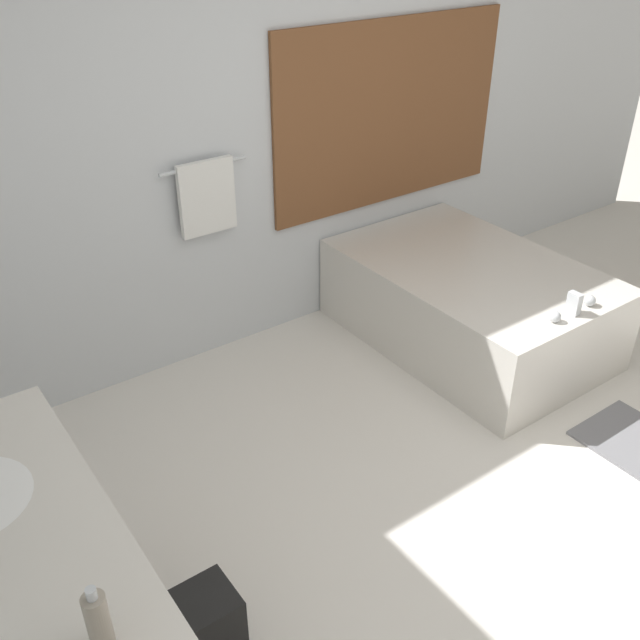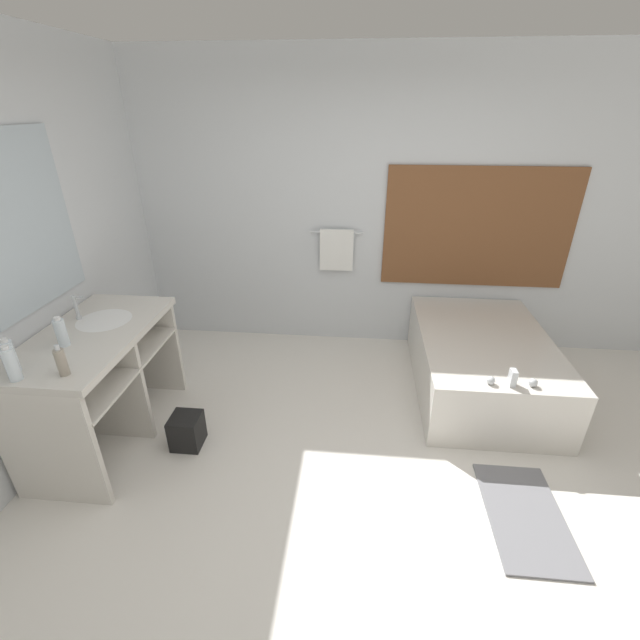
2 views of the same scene
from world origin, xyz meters
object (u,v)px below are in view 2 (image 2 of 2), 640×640
object	(u,v)px
bathtub	(481,360)
water_bottle_3	(61,332)
water_bottle_1	(10,357)
soap_dispenser	(61,362)
waste_bin	(187,431)
water_bottle_2	(11,364)

from	to	relation	value
bathtub	water_bottle_3	xyz separation A→B (m)	(-2.90, -1.05, 0.68)
water_bottle_1	soap_dispenser	bearing A→B (deg)	-0.09
soap_dispenser	waste_bin	size ratio (longest dim) A/B	0.76
water_bottle_1	water_bottle_3	distance (m)	0.32
soap_dispenser	water_bottle_3	bearing A→B (deg)	123.71
waste_bin	bathtub	bearing A→B (deg)	22.27
water_bottle_2	waste_bin	bearing A→B (deg)	37.00
water_bottle_1	water_bottle_3	bearing A→B (deg)	72.79
bathtub	waste_bin	bearing A→B (deg)	-157.73
bathtub	water_bottle_1	bearing A→B (deg)	-155.66
water_bottle_3	soap_dispenser	bearing A→B (deg)	-56.29
bathtub	soap_dispenser	distance (m)	3.09
water_bottle_3	soap_dispenser	distance (m)	0.37
soap_dispenser	waste_bin	xyz separation A→B (m)	(0.43, 0.43, -0.83)
soap_dispenser	water_bottle_2	bearing A→B (deg)	-162.45
bathtub	water_bottle_1	distance (m)	3.36
water_bottle_2	waste_bin	size ratio (longest dim) A/B	0.86
bathtub	soap_dispenser	xyz separation A→B (m)	(-2.70, -1.36, 0.67)
water_bottle_1	bathtub	bearing A→B (deg)	24.34
bathtub	water_bottle_1	size ratio (longest dim) A/B	7.51
water_bottle_2	water_bottle_3	distance (m)	0.38
bathtub	waste_bin	world-z (taller)	bathtub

